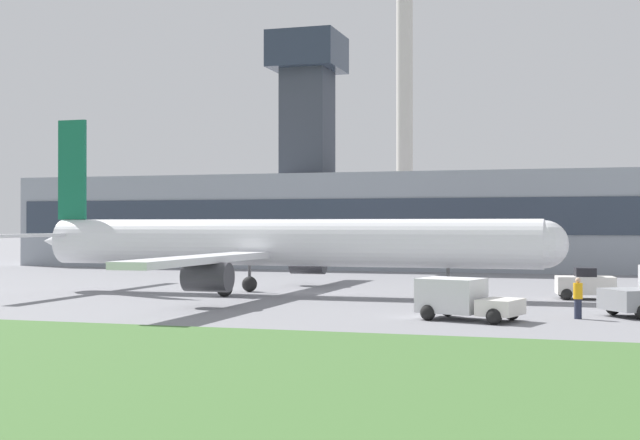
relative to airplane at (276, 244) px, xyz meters
name	(u,v)px	position (x,y,z in m)	size (l,w,h in m)	color
ground_plane	(304,294)	(1.48, 0.99, -3.09)	(400.00, 400.00, 0.00)	gray
terminal_building	(404,216)	(0.85, 34.52, 1.96)	(79.11, 12.84, 23.39)	#8C939E
smokestack_left	(405,102)	(-6.43, 70.72, 18.09)	(2.60, 2.60, 42.15)	beige
airplane	(276,244)	(0.00, 0.00, 0.00)	(33.27, 32.75, 11.05)	white
pushback_tug	(585,285)	(17.91, 2.47, -2.30)	(3.43, 2.68, 1.79)	white
baggage_truck	(462,299)	(12.72, -10.67, -2.17)	(4.87, 3.55, 1.85)	white
ground_crew_person	(578,298)	(17.66, -8.75, -2.14)	(0.50, 0.50, 1.87)	#23283D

